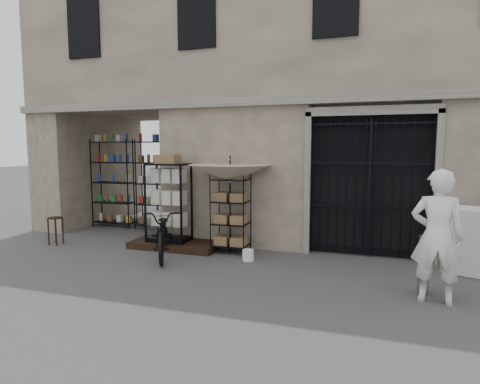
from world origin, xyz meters
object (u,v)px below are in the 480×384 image
(wire_rack, at_px, (231,215))
(bicycle, at_px, (164,257))
(steel_bollard, at_px, (424,265))
(wooden_stool, at_px, (56,230))
(market_umbrella, at_px, (230,169))
(white_bucket, at_px, (248,255))
(display_cabinet, at_px, (169,207))
(easel_sign, at_px, (467,242))
(shopkeeper, at_px, (434,302))

(wire_rack, distance_m, bicycle, 1.65)
(steel_bollard, bearing_deg, wooden_stool, 173.97)
(wire_rack, relative_size, market_umbrella, 0.67)
(white_bucket, distance_m, wooden_stool, 4.70)
(market_umbrella, distance_m, steel_bollard, 4.18)
(display_cabinet, distance_m, easel_sign, 5.97)
(wooden_stool, height_order, easel_sign, easel_sign)
(easel_sign, bearing_deg, shopkeeper, -95.27)
(wooden_stool, bearing_deg, steel_bollard, -6.03)
(display_cabinet, relative_size, bicycle, 0.98)
(market_umbrella, xyz_separation_m, steel_bollard, (3.69, -1.44, -1.35))
(display_cabinet, height_order, wooden_stool, display_cabinet)
(wire_rack, relative_size, shopkeeper, 0.86)
(wooden_stool, distance_m, easel_sign, 8.65)
(wooden_stool, bearing_deg, bicycle, -3.37)
(market_umbrella, height_order, steel_bollard, market_umbrella)
(market_umbrella, distance_m, easel_sign, 4.67)
(market_umbrella, xyz_separation_m, white_bucket, (0.56, -0.49, -1.71))
(display_cabinet, xyz_separation_m, white_bucket, (2.02, -0.45, -0.83))
(market_umbrella, bearing_deg, easel_sign, -3.36)
(easel_sign, bearing_deg, wooden_stool, -157.40)
(shopkeeper, bearing_deg, display_cabinet, -13.11)
(display_cabinet, distance_m, wooden_stool, 2.80)
(steel_bollard, bearing_deg, easel_sign, 55.21)
(display_cabinet, bearing_deg, white_bucket, -18.89)
(display_cabinet, height_order, wire_rack, display_cabinet)
(display_cabinet, distance_m, market_umbrella, 1.70)
(bicycle, distance_m, easel_sign, 5.74)
(display_cabinet, relative_size, wire_rack, 1.13)
(wire_rack, distance_m, wooden_stool, 4.22)
(market_umbrella, relative_size, bicycle, 1.29)
(shopkeeper, relative_size, easel_sign, 1.63)
(easel_sign, bearing_deg, steel_bollard, -104.49)
(easel_sign, bearing_deg, wire_rack, -163.08)
(bicycle, relative_size, shopkeeper, 1.00)
(bicycle, relative_size, easel_sign, 1.62)
(market_umbrella, bearing_deg, wooden_stool, -171.59)
(shopkeeper, bearing_deg, wire_rack, -19.83)
(steel_bollard, distance_m, shopkeeper, 0.55)
(market_umbrella, distance_m, shopkeeper, 4.56)
(wooden_stool, relative_size, shopkeeper, 0.33)
(display_cabinet, bearing_deg, wooden_stool, -174.30)
(display_cabinet, xyz_separation_m, bicycle, (0.28, -0.74, -0.94))
(easel_sign, bearing_deg, display_cabinet, -161.84)
(wire_rack, bearing_deg, white_bucket, -62.31)
(wire_rack, xyz_separation_m, easel_sign, (4.49, -0.26, -0.21))
(wire_rack, xyz_separation_m, white_bucket, (0.54, -0.49, -0.72))
(white_bucket, bearing_deg, easel_sign, 3.29)
(wire_rack, bearing_deg, shopkeeper, -44.60)
(wooden_stool, bearing_deg, market_umbrella, 8.41)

